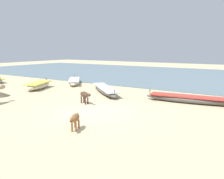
{
  "coord_description": "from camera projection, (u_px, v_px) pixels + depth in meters",
  "views": [
    {
      "loc": [
        6.7,
        -8.66,
        2.96
      ],
      "look_at": [
        -0.78,
        2.84,
        0.6
      ],
      "focal_mm": 38.16,
      "sensor_mm": 36.0,
      "label": 1
    }
  ],
  "objects": [
    {
      "name": "ground",
      "position": [
        93.0,
        112.0,
        11.26
      ],
      "size": [
        80.0,
        80.0,
        0.0
      ],
      "primitive_type": "plane",
      "color": "beige"
    },
    {
      "name": "sea_water",
      "position": [
        191.0,
        76.0,
        25.55
      ],
      "size": [
        60.0,
        20.0,
        0.08
      ],
      "primitive_type": "cube",
      "color": "slate",
      "rests_on": "ground"
    },
    {
      "name": "fishing_boat_1",
      "position": [
        188.0,
        99.0,
        13.13
      ],
      "size": [
        4.84,
        1.38,
        0.6
      ],
      "rotation": [
        0.0,
        0.0,
        3.26
      ],
      "color": "#5B5651",
      "rests_on": "ground"
    },
    {
      "name": "fishing_boat_2",
      "position": [
        105.0,
        90.0,
        16.02
      ],
      "size": [
        4.26,
        3.88,
        0.61
      ],
      "rotation": [
        0.0,
        0.0,
        5.56
      ],
      "color": "#5B5651",
      "rests_on": "ground"
    },
    {
      "name": "fishing_boat_3",
      "position": [
        74.0,
        81.0,
        20.07
      ],
      "size": [
        3.03,
        3.41,
        0.63
      ],
      "rotation": [
        0.0,
        0.0,
        2.26
      ],
      "color": "beige",
      "rests_on": "ground"
    },
    {
      "name": "fishing_boat_4",
      "position": [
        38.0,
        85.0,
        17.65
      ],
      "size": [
        2.15,
        3.17,
        0.69
      ],
      "rotation": [
        0.0,
        0.0,
        1.99
      ],
      "color": "beige",
      "rests_on": "ground"
    },
    {
      "name": "calf_near_dark",
      "position": [
        85.0,
        95.0,
        12.87
      ],
      "size": [
        1.0,
        0.56,
        0.67
      ],
      "rotation": [
        0.0,
        0.0,
        5.92
      ],
      "color": "#4C3323",
      "rests_on": "ground"
    },
    {
      "name": "calf_far_brown",
      "position": [
        75.0,
        119.0,
        8.68
      ],
      "size": [
        0.56,
        0.89,
        0.61
      ],
      "rotation": [
        0.0,
        0.0,
        5.15
      ],
      "color": "brown",
      "rests_on": "ground"
    },
    {
      "name": "debris_pile_0",
      "position": [
        1.0,
        94.0,
        15.01
      ],
      "size": [
        1.48,
        1.48,
        0.26
      ],
      "primitive_type": "cone",
      "rotation": [
        0.0,
        0.0,
        4.34
      ],
      "color": "brown",
      "rests_on": "ground"
    }
  ]
}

